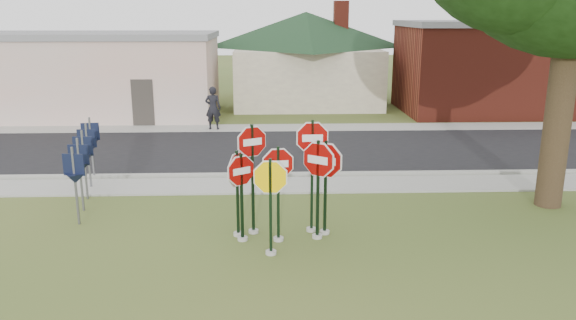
{
  "coord_description": "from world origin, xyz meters",
  "views": [
    {
      "loc": [
        -0.21,
        -10.94,
        5.17
      ],
      "look_at": [
        0.25,
        2.0,
        1.75
      ],
      "focal_mm": 35.0,
      "sensor_mm": 36.0,
      "label": 1
    }
  ],
  "objects_px": {
    "stop_sign_center": "(278,182)",
    "stop_sign_yellow": "(270,195)",
    "pedestrian": "(213,108)",
    "stop_sign_left": "(241,187)"
  },
  "relations": [
    {
      "from": "stop_sign_left",
      "to": "pedestrian",
      "type": "bearing_deg",
      "value": 98.24
    },
    {
      "from": "stop_sign_left",
      "to": "stop_sign_yellow",
      "type": "bearing_deg",
      "value": -50.7
    },
    {
      "from": "stop_sign_center",
      "to": "stop_sign_yellow",
      "type": "height_order",
      "value": "stop_sign_center"
    },
    {
      "from": "stop_sign_center",
      "to": "pedestrian",
      "type": "relative_size",
      "value": 1.22
    },
    {
      "from": "stop_sign_left",
      "to": "pedestrian",
      "type": "relative_size",
      "value": 1.13
    },
    {
      "from": "stop_sign_yellow",
      "to": "pedestrian",
      "type": "height_order",
      "value": "stop_sign_yellow"
    },
    {
      "from": "stop_sign_yellow",
      "to": "stop_sign_left",
      "type": "height_order",
      "value": "stop_sign_yellow"
    },
    {
      "from": "stop_sign_center",
      "to": "stop_sign_left",
      "type": "relative_size",
      "value": 1.08
    },
    {
      "from": "pedestrian",
      "to": "stop_sign_center",
      "type": "bearing_deg",
      "value": 106.45
    },
    {
      "from": "stop_sign_center",
      "to": "stop_sign_yellow",
      "type": "bearing_deg",
      "value": -103.3
    }
  ]
}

